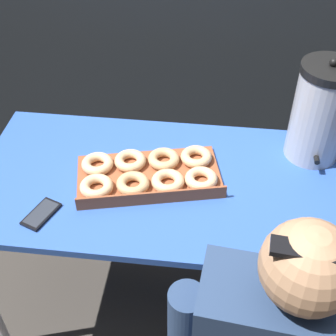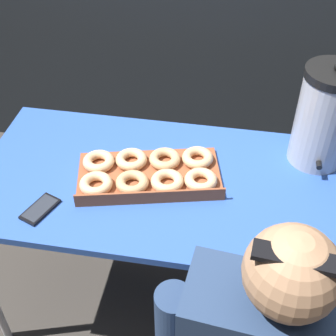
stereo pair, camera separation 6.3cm
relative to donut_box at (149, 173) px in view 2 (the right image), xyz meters
The scene contains 5 objects.
ground_plane 0.77m from the donut_box, ahead, with size 12.00×12.00×0.00m, color #3D3833.
folding_table 0.12m from the donut_box, ahead, with size 1.44×0.69×0.74m.
donut_box is the anchor object (origin of this frame).
coffee_urn 0.64m from the donut_box, 19.93° to the left, with size 0.20×0.23×0.40m.
cell_phone 0.39m from the donut_box, 146.37° to the right, with size 0.11×0.15×0.01m.
Camera 2 is at (0.17, -1.18, 1.88)m, focal length 50.00 mm.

